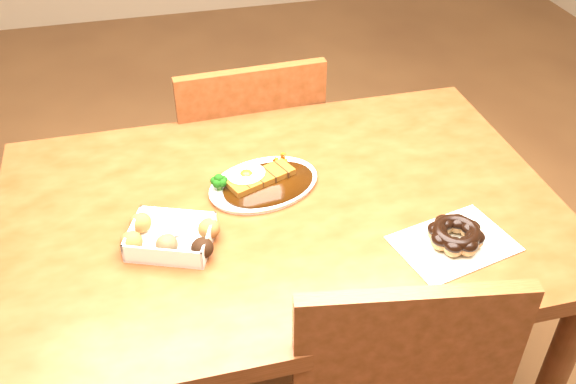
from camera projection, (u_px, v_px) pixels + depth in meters
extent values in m
cube|color=#512910|center=(281.00, 213.00, 1.39)|extent=(1.20, 0.80, 0.04)
cylinder|color=#512910|center=(64.00, 272.00, 1.78)|extent=(0.06, 0.06, 0.71)
cylinder|color=#512910|center=(425.00, 211.00, 1.99)|extent=(0.06, 0.06, 0.71)
cube|color=#512910|center=(241.00, 169.00, 2.04)|extent=(0.44, 0.44, 0.04)
cylinder|color=#512910|center=(279.00, 185.00, 2.35)|extent=(0.04, 0.04, 0.41)
cylinder|color=#512910|center=(187.00, 201.00, 2.27)|extent=(0.04, 0.04, 0.41)
cylinder|color=#512910|center=(307.00, 245.00, 2.09)|extent=(0.04, 0.04, 0.41)
cylinder|color=#512910|center=(204.00, 266.00, 2.01)|extent=(0.04, 0.04, 0.41)
cube|color=#512910|center=(254.00, 136.00, 1.75)|extent=(0.40, 0.05, 0.40)
cube|color=#512910|center=(405.00, 371.00, 1.14)|extent=(0.40, 0.10, 0.40)
ellipsoid|color=white|center=(264.00, 185.00, 1.43)|extent=(0.29, 0.25, 0.01)
ellipsoid|color=black|center=(269.00, 184.00, 1.42)|extent=(0.25, 0.21, 0.01)
cube|color=#6B380C|center=(261.00, 178.00, 1.42)|extent=(0.16, 0.11, 0.02)
ellipsoid|color=white|center=(246.00, 174.00, 1.42)|extent=(0.10, 0.10, 0.01)
ellipsoid|color=#FFB214|center=(246.00, 174.00, 1.42)|extent=(0.03, 0.03, 0.02)
cube|color=white|center=(171.00, 237.00, 1.27)|extent=(0.19, 0.17, 0.04)
ellipsoid|color=brown|center=(131.00, 242.00, 1.25)|extent=(0.04, 0.04, 0.04)
ellipsoid|color=black|center=(167.00, 245.00, 1.24)|extent=(0.04, 0.04, 0.04)
ellipsoid|color=black|center=(202.00, 248.00, 1.24)|extent=(0.04, 0.04, 0.04)
ellipsoid|color=brown|center=(140.00, 223.00, 1.30)|extent=(0.04, 0.04, 0.04)
ellipsoid|color=beige|center=(175.00, 226.00, 1.29)|extent=(0.04, 0.04, 0.04)
ellipsoid|color=brown|center=(209.00, 229.00, 1.28)|extent=(0.04, 0.04, 0.04)
cube|color=silver|center=(454.00, 243.00, 1.28)|extent=(0.26, 0.21, 0.00)
torus|color=olive|center=(455.00, 236.00, 1.27)|extent=(0.13, 0.13, 0.04)
torus|color=black|center=(456.00, 232.00, 1.26)|extent=(0.12, 0.12, 0.03)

